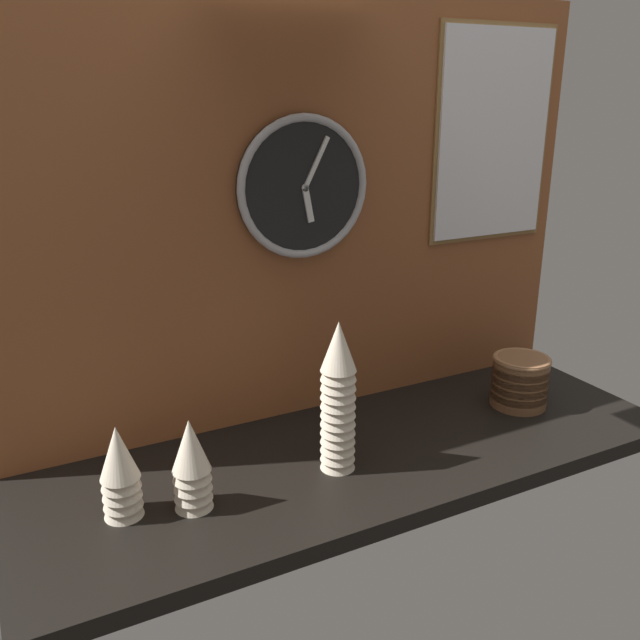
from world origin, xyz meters
The scene contains 8 objects.
ground_plane centered at (0.00, 0.00, -0.02)m, with size 1.60×0.56×0.04m, color black.
wall_tiled_back centered at (0.00, 0.27, 0.53)m, with size 1.60×0.03×1.05m.
cup_stack_left centered at (-0.42, -0.05, 0.10)m, with size 0.08×0.08×0.20m.
cup_stack_far_left centered at (-0.56, -0.01, 0.10)m, with size 0.08×0.08×0.20m.
cup_stack_center centered at (-0.08, -0.05, 0.18)m, with size 0.08×0.08×0.35m.
bowl_stack_far_right centered at (0.51, 0.01, 0.07)m, with size 0.15×0.15×0.14m.
wall_clock centered at (-0.02, 0.23, 0.60)m, with size 0.34×0.03×0.34m.
menu_board centered at (0.56, 0.24, 0.70)m, with size 0.39×0.01×0.58m.
Camera 1 is at (-0.74, -1.24, 0.82)m, focal length 38.00 mm.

